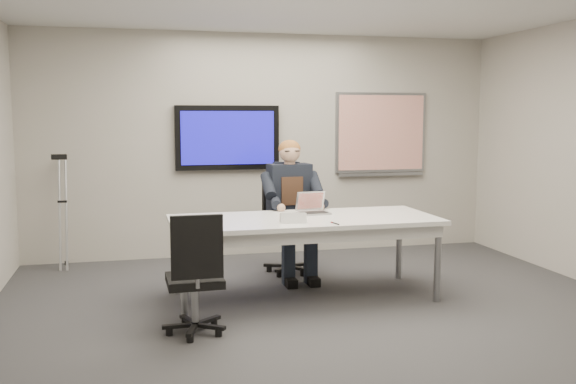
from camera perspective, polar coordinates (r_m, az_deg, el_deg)
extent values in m
cube|color=#353437|center=(5.57, 4.47, -11.79)|extent=(6.00, 6.00, 0.02)
cube|color=#ADAA9C|center=(8.19, -1.98, 4.19)|extent=(6.00, 0.02, 2.80)
cube|color=white|center=(6.22, 1.44, -2.48)|extent=(2.58, 1.09, 0.04)
cube|color=silver|center=(6.24, 1.43, -3.26)|extent=(2.47, 0.98, 0.11)
cylinder|color=gray|center=(5.66, -9.22, -7.61)|extent=(0.06, 0.06, 0.75)
cylinder|color=gray|center=(6.32, 13.16, -6.18)|extent=(0.06, 0.06, 0.75)
cylinder|color=gray|center=(6.53, -9.90, -5.67)|extent=(0.06, 0.06, 0.75)
cylinder|color=gray|center=(7.11, 9.84, -4.65)|extent=(0.06, 0.06, 0.75)
cube|color=black|center=(8.06, -5.40, 4.83)|extent=(1.30, 0.08, 0.80)
cube|color=#110D98|center=(8.01, -5.36, 4.82)|extent=(1.16, 0.01, 0.66)
cube|color=gray|center=(8.61, 8.25, 5.25)|extent=(1.25, 0.04, 1.05)
cube|color=white|center=(8.59, 8.31, 5.24)|extent=(1.18, 0.01, 0.98)
cube|color=gray|center=(8.61, 8.27, 1.58)|extent=(1.18, 0.05, 0.04)
cylinder|color=gray|center=(7.29, 0.05, -4.98)|extent=(0.06, 0.06, 0.37)
cube|color=black|center=(7.25, 0.05, -3.55)|extent=(0.57, 0.57, 0.07)
cube|color=black|center=(7.40, -0.73, -0.70)|extent=(0.43, 0.15, 0.53)
cylinder|color=gray|center=(5.36, -8.27, -9.58)|extent=(0.06, 0.06, 0.35)
cube|color=black|center=(5.32, -8.31, -7.78)|extent=(0.45, 0.45, 0.07)
cube|color=black|center=(5.04, -8.09, -4.87)|extent=(0.41, 0.06, 0.50)
cube|color=black|center=(7.15, 0.11, -0.05)|extent=(0.48, 0.30, 0.64)
cube|color=#3A2518|center=(7.02, 0.38, 0.09)|extent=(0.24, 0.04, 0.31)
sphere|color=tan|center=(7.08, 0.17, 3.57)|extent=(0.23, 0.23, 0.23)
ellipsoid|color=brown|center=(7.10, 0.14, 3.85)|extent=(0.24, 0.24, 0.20)
cube|color=#A6A6A9|center=(6.44, 2.31, -1.90)|extent=(0.32, 0.24, 0.02)
cube|color=black|center=(6.43, 2.33, -1.83)|extent=(0.27, 0.17, 0.00)
cube|color=#A6A6A9|center=(6.56, 1.99, -0.80)|extent=(0.31, 0.10, 0.20)
cube|color=red|center=(6.55, 2.01, -0.79)|extent=(0.27, 0.08, 0.17)
cylinder|color=black|center=(5.87, 4.19, -2.78)|extent=(0.04, 0.15, 0.01)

